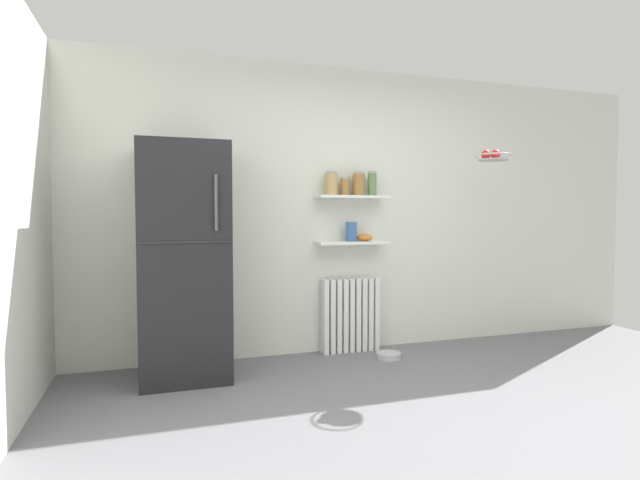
{
  "coord_description": "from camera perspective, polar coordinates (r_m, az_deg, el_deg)",
  "views": [
    {
      "loc": [
        -1.43,
        -2.3,
        1.25
      ],
      "look_at": [
        -0.15,
        1.6,
        1.05
      ],
      "focal_mm": 27.91,
      "sensor_mm": 36.0,
      "label": 1
    }
  ],
  "objects": [
    {
      "name": "shelf_bowl",
      "position": [
        4.57,
        5.14,
        0.29
      ],
      "size": [
        0.15,
        0.15,
        0.07
      ],
      "primitive_type": "ellipsoid",
      "color": "orange",
      "rests_on": "wall_shelf_lower"
    },
    {
      "name": "back_wall",
      "position": [
        4.58,
        -0.03,
        3.41
      ],
      "size": [
        7.04,
        0.1,
        2.6
      ],
      "primitive_type": "cube",
      "color": "silver",
      "rests_on": "ground_plane"
    },
    {
      "name": "storage_jar_1",
      "position": [
        4.5,
        2.9,
        6.15
      ],
      "size": [
        0.08,
        0.08,
        0.16
      ],
      "color": "olive",
      "rests_on": "wall_shelf_upper"
    },
    {
      "name": "hanging_fruit_basket",
      "position": [
        4.73,
        19.16,
        9.08
      ],
      "size": [
        0.32,
        0.32,
        0.1
      ],
      "color": "#B2B2B7"
    },
    {
      "name": "vase",
      "position": [
        4.52,
        3.61,
        0.97
      ],
      "size": [
        0.1,
        0.1,
        0.18
      ],
      "primitive_type": "cylinder",
      "color": "#38609E",
      "rests_on": "wall_shelf_lower"
    },
    {
      "name": "storage_jar_0",
      "position": [
        4.46,
        1.31,
        6.47
      ],
      "size": [
        0.12,
        0.12,
        0.21
      ],
      "color": "tan",
      "rests_on": "wall_shelf_upper"
    },
    {
      "name": "storage_jar_2",
      "position": [
        4.55,
        4.46,
        6.41
      ],
      "size": [
        0.11,
        0.11,
        0.21
      ],
      "color": "olive",
      "rests_on": "wall_shelf_upper"
    },
    {
      "name": "pet_food_bowl",
      "position": [
        4.52,
        7.87,
        -12.98
      ],
      "size": [
        0.22,
        0.22,
        0.05
      ],
      "primitive_type": "cylinder",
      "color": "#B7B7BC",
      "rests_on": "ground_plane"
    },
    {
      "name": "wall_shelf_lower",
      "position": [
        4.53,
        3.66,
        -0.31
      ],
      "size": [
        0.67,
        0.22,
        0.02
      ],
      "primitive_type": "cube",
      "color": "white"
    },
    {
      "name": "wall_shelf_upper",
      "position": [
        4.52,
        3.68,
        4.95
      ],
      "size": [
        0.67,
        0.22,
        0.02
      ],
      "primitive_type": "cube",
      "color": "white"
    },
    {
      "name": "ground_plane",
      "position": [
        3.39,
        8.67,
        -18.91
      ],
      "size": [
        7.04,
        7.04,
        0.0
      ],
      "primitive_type": "plane",
      "color": "slate"
    },
    {
      "name": "radiator",
      "position": [
        4.64,
        3.5,
        -8.57
      ],
      "size": [
        0.54,
        0.12,
        0.68
      ],
      "color": "white",
      "rests_on": "ground_plane"
    },
    {
      "name": "storage_jar_3",
      "position": [
        4.61,
        5.98,
        6.44
      ],
      "size": [
        0.08,
        0.08,
        0.22
      ],
      "color": "#5B7F4C",
      "rests_on": "wall_shelf_upper"
    },
    {
      "name": "refrigerator",
      "position": [
        3.98,
        -15.38,
        -2.38
      ],
      "size": [
        0.66,
        0.72,
        1.8
      ],
      "color": "black",
      "rests_on": "ground_plane"
    }
  ]
}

